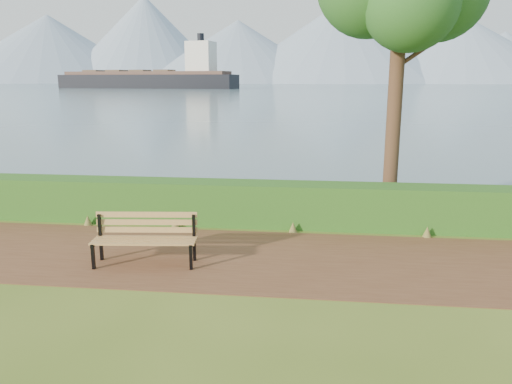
# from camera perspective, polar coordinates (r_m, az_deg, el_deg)

# --- Properties ---
(ground) EXTENTS (140.00, 140.00, 0.00)m
(ground) POSITION_cam_1_polar(r_m,az_deg,el_deg) (9.48, -6.14, -7.97)
(ground) COLOR #455F1B
(ground) RESTS_ON ground
(path) EXTENTS (40.00, 3.40, 0.01)m
(path) POSITION_cam_1_polar(r_m,az_deg,el_deg) (9.76, -5.75, -7.32)
(path) COLOR #56321D
(path) RESTS_ON ground
(hedge) EXTENTS (32.00, 0.85, 1.00)m
(hedge) POSITION_cam_1_polar(r_m,az_deg,el_deg) (11.77, -3.40, -1.24)
(hedge) COLOR #1C4513
(hedge) RESTS_ON ground
(water) EXTENTS (700.00, 510.00, 0.00)m
(water) POSITION_cam_1_polar(r_m,az_deg,el_deg) (268.66, 6.47, 12.03)
(water) COLOR #425B6B
(water) RESTS_ON ground
(mountains) EXTENTS (585.00, 190.00, 70.00)m
(mountains) POSITION_cam_1_polar(r_m,az_deg,el_deg) (415.55, 5.42, 16.13)
(mountains) COLOR #798DA2
(mountains) RESTS_ON ground
(bench) EXTENTS (1.93, 0.74, 0.94)m
(bench) POSITION_cam_1_polar(r_m,az_deg,el_deg) (9.43, -12.53, -4.83)
(bench) COLOR black
(bench) RESTS_ON ground
(cargo_ship) EXTENTS (66.59, 21.65, 19.97)m
(cargo_ship) POSITION_cam_1_polar(r_m,az_deg,el_deg) (182.92, -11.77, 12.45)
(cargo_ship) COLOR black
(cargo_ship) RESTS_ON ground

